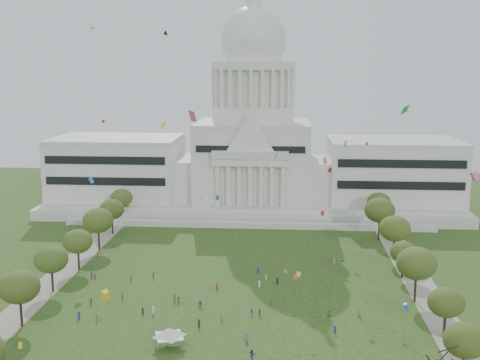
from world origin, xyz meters
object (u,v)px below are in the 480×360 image
at_px(capitol, 253,152).
at_px(event_tent, 169,332).
at_px(big_bare_tree, 437,357).
at_px(person_0, 359,313).

height_order(capitol, event_tent, capitol).
xyz_separation_m(big_bare_tree, person_0, (-8.14, 35.74, -7.88)).
relative_size(capitol, person_0, 101.33).
bearing_deg(capitol, person_0, -74.25).
xyz_separation_m(big_bare_tree, event_tent, (-48.15, 17.80, -5.55)).
height_order(big_bare_tree, event_tent, big_bare_tree).
bearing_deg(person_0, big_bare_tree, -57.23).
distance_m(capitol, event_tent, 125.67).
xyz_separation_m(capitol, big_bare_tree, (38.00, -141.59, -13.62)).
relative_size(capitol, event_tent, 17.43).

